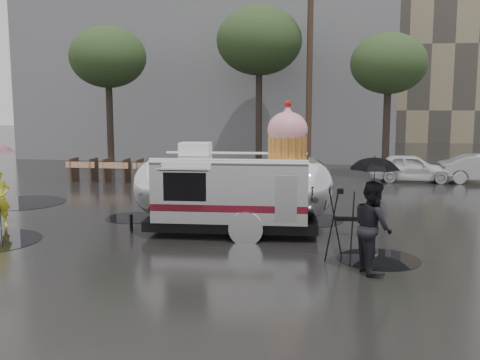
# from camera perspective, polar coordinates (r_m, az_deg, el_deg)

# --- Properties ---
(ground) EXTENTS (120.00, 120.00, 0.00)m
(ground) POSITION_cam_1_polar(r_m,az_deg,el_deg) (13.79, -5.75, -6.59)
(ground) COLOR black
(ground) RESTS_ON ground
(puddles) EXTENTS (13.90, 7.80, 0.01)m
(puddles) POSITION_cam_1_polar(r_m,az_deg,el_deg) (16.73, -12.39, -4.11)
(puddles) COLOR black
(puddles) RESTS_ON ground
(grey_building) EXTENTS (22.00, 12.00, 13.00)m
(grey_building) POSITION_cam_1_polar(r_m,az_deg,el_deg) (37.75, -2.53, 12.67)
(grey_building) COLOR slate
(grey_building) RESTS_ON ground
(utility_pole) EXTENTS (1.60, 0.28, 9.00)m
(utility_pole) POSITION_cam_1_polar(r_m,az_deg,el_deg) (26.94, 7.06, 10.45)
(utility_pole) COLOR #473323
(utility_pole) RESTS_ON ground
(tree_left) EXTENTS (3.64, 3.64, 6.95)m
(tree_left) POSITION_cam_1_polar(r_m,az_deg,el_deg) (27.98, -13.27, 11.98)
(tree_left) COLOR #382D26
(tree_left) RESTS_ON ground
(tree_mid) EXTENTS (4.20, 4.20, 8.03)m
(tree_mid) POSITION_cam_1_polar(r_m,az_deg,el_deg) (28.25, 1.97, 13.89)
(tree_mid) COLOR #382D26
(tree_mid) RESTS_ON ground
(tree_right) EXTENTS (3.36, 3.36, 6.42)m
(tree_right) POSITION_cam_1_polar(r_m,az_deg,el_deg) (26.08, 14.87, 11.29)
(tree_right) COLOR #382D26
(tree_right) RESTS_ON ground
(barricade_row) EXTENTS (4.30, 0.80, 1.00)m
(barricade_row) POSITION_cam_1_polar(r_m,az_deg,el_deg) (24.73, -12.42, 1.03)
(barricade_row) COLOR #473323
(barricade_row) RESTS_ON ground
(airstream_trailer) EXTENTS (6.60, 2.71, 3.56)m
(airstream_trailer) POSITION_cam_1_polar(r_m,az_deg,el_deg) (14.69, -0.45, -0.67)
(airstream_trailer) COLOR silver
(airstream_trailer) RESTS_ON ground
(person_right) EXTENTS (0.77, 1.02, 1.89)m
(person_right) POSITION_cam_1_polar(r_m,az_deg,el_deg) (11.72, 13.33, -4.65)
(person_right) COLOR black
(person_right) RESTS_ON ground
(umbrella_black) EXTENTS (1.25, 1.25, 2.40)m
(umbrella_black) POSITION_cam_1_polar(r_m,az_deg,el_deg) (11.54, 13.50, 0.35)
(umbrella_black) COLOR black
(umbrella_black) RESTS_ON ground
(tripod) EXTENTS (0.63, 0.65, 1.61)m
(tripod) POSITION_cam_1_polar(r_m,az_deg,el_deg) (12.39, 10.11, -3.74)
(tripod) COLOR black
(tripod) RESTS_ON ground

